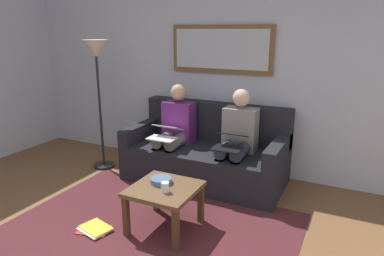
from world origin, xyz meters
name	(u,v)px	position (x,y,z in m)	size (l,w,h in m)	color
wall_rear	(223,69)	(0.00, -2.60, 1.30)	(6.00, 0.12, 2.60)	#B7BCC6
area_rug	(152,227)	(0.00, -0.85, 0.00)	(2.60, 1.80, 0.01)	#4C1E23
couch	(207,154)	(0.00, -2.12, 0.31)	(1.89, 0.90, 0.90)	black
framed_mirror	(221,49)	(0.00, -2.51, 1.55)	(1.30, 0.05, 0.58)	brown
coffee_table	(164,194)	(-0.11, -0.90, 0.35)	(0.58, 0.58, 0.42)	brown
cup	(165,187)	(-0.17, -0.82, 0.46)	(0.07, 0.07, 0.09)	silver
bowl	(161,180)	(-0.04, -0.96, 0.44)	(0.20, 0.20, 0.05)	slate
person_left	(237,137)	(-0.40, -2.05, 0.61)	(0.38, 0.58, 1.14)	gray
laptop_black	(230,141)	(-0.40, -1.81, 0.63)	(0.31, 0.37, 0.16)	black
person_right	(175,128)	(0.40, -2.05, 0.61)	(0.38, 0.58, 1.14)	#66236B
laptop_white	(165,132)	(0.40, -1.81, 0.62)	(0.33, 0.34, 0.15)	white
magazine_stack	(95,229)	(0.44, -0.57, 0.02)	(0.33, 0.28, 0.03)	red
standing_lamp	(97,64)	(1.39, -1.85, 1.37)	(0.32, 0.32, 1.66)	black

